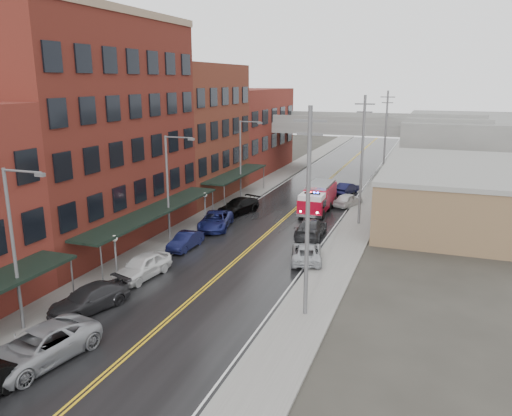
% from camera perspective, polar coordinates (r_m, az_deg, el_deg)
% --- Properties ---
extents(road, '(11.00, 160.00, 0.02)m').
position_cam_1_polar(road, '(45.07, 1.57, -2.70)').
color(road, black).
rests_on(road, ground).
extents(sidewalk_left, '(3.00, 160.00, 0.15)m').
position_cam_1_polar(sidewalk_left, '(47.77, -6.77, -1.72)').
color(sidewalk_left, slate).
rests_on(sidewalk_left, ground).
extents(sidewalk_right, '(3.00, 160.00, 0.15)m').
position_cam_1_polar(sidewalk_right, '(43.41, 10.76, -3.54)').
color(sidewalk_right, slate).
rests_on(sidewalk_right, ground).
extents(curb_left, '(0.30, 160.00, 0.15)m').
position_cam_1_polar(curb_left, '(47.07, -4.97, -1.92)').
color(curb_left, gray).
rests_on(curb_left, ground).
extents(curb_right, '(0.30, 160.00, 0.15)m').
position_cam_1_polar(curb_right, '(43.68, 8.62, -3.34)').
color(curb_right, gray).
rests_on(curb_right, ground).
extents(brick_building_b, '(9.00, 20.00, 18.00)m').
position_cam_1_polar(brick_building_b, '(43.47, -18.51, 8.04)').
color(brick_building_b, '#5B1E18').
rests_on(brick_building_b, ground).
extents(brick_building_c, '(9.00, 15.00, 15.00)m').
position_cam_1_polar(brick_building_c, '(58.28, -7.64, 8.61)').
color(brick_building_c, maroon).
rests_on(brick_building_c, ground).
extents(brick_building_far, '(9.00, 20.00, 12.00)m').
position_cam_1_polar(brick_building_far, '(74.30, -1.29, 8.80)').
color(brick_building_far, maroon).
rests_on(brick_building_far, ground).
extents(tan_building, '(14.00, 22.00, 5.00)m').
position_cam_1_polar(tan_building, '(52.05, 22.23, 1.39)').
color(tan_building, brown).
rests_on(tan_building, ground).
extents(right_far_block, '(18.00, 30.00, 8.00)m').
position_cam_1_polar(right_far_block, '(81.52, 23.18, 6.74)').
color(right_far_block, slate).
rests_on(right_far_block, ground).
extents(awning_1, '(2.60, 18.00, 3.09)m').
position_cam_1_polar(awning_1, '(41.21, -11.49, -0.33)').
color(awning_1, black).
rests_on(awning_1, ground).
extents(awning_2, '(2.60, 13.00, 3.09)m').
position_cam_1_polar(awning_2, '(56.48, -2.24, 3.92)').
color(awning_2, black).
rests_on(awning_2, ground).
extents(globe_lamp_1, '(0.44, 0.44, 3.12)m').
position_cam_1_polar(globe_lamp_1, '(35.25, -15.82, -4.27)').
color(globe_lamp_1, '#59595B').
rests_on(globe_lamp_1, ground).
extents(globe_lamp_2, '(0.44, 0.44, 3.12)m').
position_cam_1_polar(globe_lamp_2, '(46.81, -5.86, 0.80)').
color(globe_lamp_2, '#59595B').
rests_on(globe_lamp_2, ground).
extents(street_lamp_0, '(2.64, 0.22, 9.00)m').
position_cam_1_polar(street_lamp_0, '(28.77, -25.72, -3.39)').
color(street_lamp_0, '#59595B').
rests_on(street_lamp_0, ground).
extents(street_lamp_1, '(2.64, 0.22, 9.00)m').
position_cam_1_polar(street_lamp_1, '(41.08, -9.79, 2.85)').
color(street_lamp_1, '#59595B').
rests_on(street_lamp_1, ground).
extents(street_lamp_2, '(2.64, 0.22, 9.00)m').
position_cam_1_polar(street_lamp_2, '(55.31, -1.55, 6.01)').
color(street_lamp_2, '#59595B').
rests_on(street_lamp_2, ground).
extents(utility_pole_0, '(1.80, 0.24, 12.00)m').
position_cam_1_polar(utility_pole_0, '(27.55, 5.94, -0.32)').
color(utility_pole_0, '#59595B').
rests_on(utility_pole_0, ground).
extents(utility_pole_1, '(1.80, 0.24, 12.00)m').
position_cam_1_polar(utility_pole_1, '(46.84, 12.02, 5.55)').
color(utility_pole_1, '#59595B').
rests_on(utility_pole_1, ground).
extents(utility_pole_2, '(1.80, 0.24, 12.00)m').
position_cam_1_polar(utility_pole_2, '(66.55, 14.56, 7.96)').
color(utility_pole_2, '#59595B').
rests_on(utility_pole_2, ground).
extents(overpass, '(40.00, 10.00, 7.50)m').
position_cam_1_polar(overpass, '(74.49, 9.54, 8.61)').
color(overpass, slate).
rests_on(overpass, ground).
extents(fire_truck, '(3.15, 7.74, 2.82)m').
position_cam_1_polar(fire_truck, '(51.86, 7.08, 1.22)').
color(fire_truck, maroon).
rests_on(fire_truck, ground).
extents(parked_car_left_2, '(3.83, 6.42, 1.67)m').
position_cam_1_polar(parked_car_left_2, '(27.00, -23.55, -14.33)').
color(parked_car_left_2, gray).
rests_on(parked_car_left_2, ground).
extents(parked_car_left_3, '(3.47, 5.43, 1.47)m').
position_cam_1_polar(parked_car_left_3, '(31.55, -18.53, -9.81)').
color(parked_car_left_3, '#252527').
rests_on(parked_car_left_3, ground).
extents(parked_car_left_4, '(2.47, 4.97, 1.63)m').
position_cam_1_polar(parked_car_left_4, '(35.52, -12.84, -6.50)').
color(parked_car_left_4, silver).
rests_on(parked_car_left_4, ground).
extents(parked_car_left_5, '(1.51, 4.05, 1.32)m').
position_cam_1_polar(parked_car_left_5, '(40.79, -8.07, -3.74)').
color(parked_car_left_5, '#0E1134').
rests_on(parked_car_left_5, ground).
extents(parked_car_left_6, '(3.66, 5.91, 1.53)m').
position_cam_1_polar(parked_car_left_6, '(45.97, -4.64, -1.42)').
color(parked_car_left_6, navy).
rests_on(parked_car_left_6, ground).
extents(parked_car_left_7, '(3.56, 5.73, 1.55)m').
position_cam_1_polar(parked_car_left_7, '(50.88, -2.05, 0.19)').
color(parked_car_left_7, black).
rests_on(parked_car_left_7, ground).
extents(parked_car_right_0, '(3.37, 5.23, 1.34)m').
position_cam_1_polar(parked_car_right_0, '(37.88, 5.78, -5.09)').
color(parked_car_right_0, '#A3A6AB').
rests_on(parked_car_right_0, ground).
extents(parked_car_right_1, '(2.61, 5.64, 1.60)m').
position_cam_1_polar(parked_car_right_1, '(43.65, 6.28, -2.28)').
color(parked_car_right_1, '#28292B').
rests_on(parked_car_right_1, ground).
extents(parked_car_right_2, '(2.95, 4.55, 1.44)m').
position_cam_1_polar(parked_car_right_2, '(54.82, 10.48, 0.94)').
color(parked_car_right_2, silver).
rests_on(parked_car_right_2, ground).
extents(parked_car_right_3, '(2.48, 4.43, 1.38)m').
position_cam_1_polar(parked_car_right_3, '(60.80, 10.35, 2.24)').
color(parked_car_right_3, black).
rests_on(parked_car_right_3, ground).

